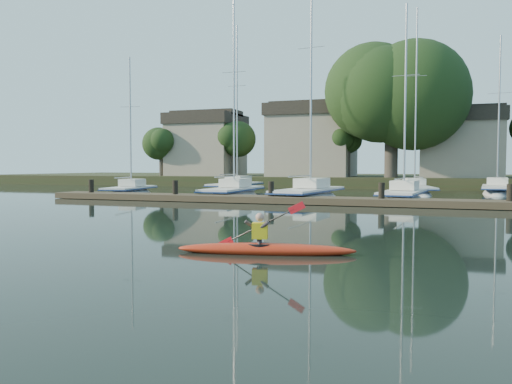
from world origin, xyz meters
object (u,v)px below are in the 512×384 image
(sailboat_5, at_px, (236,193))
(sailboat_6, at_px, (415,196))
(sailboat_2, at_px, (309,202))
(sailboat_3, at_px, (403,204))
(kayak, at_px, (265,247))
(dock, at_px, (324,200))
(sailboat_7, at_px, (497,197))
(sailboat_1, at_px, (233,200))
(sailboat_0, at_px, (130,197))

(sailboat_5, relative_size, sailboat_6, 1.00)
(sailboat_2, height_order, sailboat_3, sailboat_2)
(kayak, bearing_deg, sailboat_2, 87.27)
(dock, bearing_deg, sailboat_5, 128.62)
(sailboat_3, xyz_separation_m, sailboat_7, (6.16, 9.68, -0.00))
(kayak, relative_size, sailboat_7, 0.33)
(sailboat_1, relative_size, sailboat_5, 0.94)
(sailboat_2, bearing_deg, sailboat_7, 47.29)
(sailboat_0, bearing_deg, sailboat_5, 49.93)
(sailboat_5, bearing_deg, sailboat_7, 6.20)
(sailboat_1, bearing_deg, sailboat_6, 36.68)
(sailboat_3, distance_m, sailboat_6, 8.52)
(sailboat_2, bearing_deg, sailboat_3, 10.20)
(dock, bearing_deg, sailboat_0, 163.78)
(sailboat_0, bearing_deg, dock, -25.04)
(sailboat_2, height_order, sailboat_7, sailboat_2)
(dock, bearing_deg, sailboat_6, 71.00)
(sailboat_6, bearing_deg, sailboat_7, 1.17)
(kayak, xyz_separation_m, sailboat_5, (-11.71, 27.99, -0.35))
(kayak, height_order, sailboat_1, sailboat_1)
(sailboat_6, bearing_deg, kayak, -105.89)
(sailboat_2, relative_size, sailboat_3, 1.26)
(sailboat_5, bearing_deg, sailboat_0, -118.59)
(dock, bearing_deg, sailboat_7, 53.91)
(sailboat_0, height_order, sailboat_2, sailboat_2)
(sailboat_0, distance_m, sailboat_3, 18.89)
(kayak, xyz_separation_m, sailboat_6, (2.67, 28.05, -0.34))
(sailboat_0, height_order, sailboat_7, sailboat_7)
(kayak, bearing_deg, sailboat_1, 101.05)
(dock, distance_m, sailboat_6, 13.35)
(sailboat_0, distance_m, sailboat_2, 13.29)
(sailboat_0, distance_m, sailboat_7, 26.77)
(kayak, xyz_separation_m, dock, (-1.68, 15.43, 0.04))
(kayak, distance_m, dock, 15.52)
(kayak, distance_m, sailboat_2, 19.54)
(sailboat_0, relative_size, sailboat_3, 0.86)
(kayak, height_order, sailboat_0, sailboat_0)
(sailboat_0, relative_size, sailboat_1, 0.78)
(sailboat_2, height_order, sailboat_6, sailboat_2)
(dock, height_order, sailboat_6, sailboat_6)
(dock, xyz_separation_m, sailboat_2, (-1.72, 3.80, -0.41))
(sailboat_0, bearing_deg, sailboat_3, -9.56)
(sailboat_1, xyz_separation_m, sailboat_3, (10.82, 0.05, 0.00))
(sailboat_5, bearing_deg, kayak, -64.64)
(sailboat_5, xyz_separation_m, sailboat_7, (20.08, 1.24, -0.00))
(sailboat_2, xyz_separation_m, sailboat_5, (-8.31, 8.75, 0.01))
(sailboat_5, bearing_deg, sailboat_2, -43.84)
(sailboat_7, bearing_deg, sailboat_3, -116.54)
(sailboat_6, bearing_deg, sailboat_0, -167.34)
(kayak, xyz_separation_m, sailboat_3, (2.22, 19.55, -0.35))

